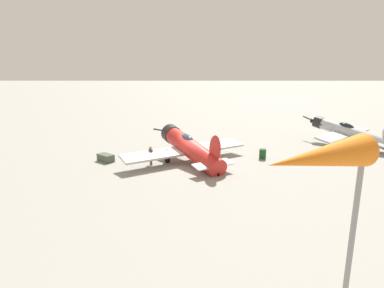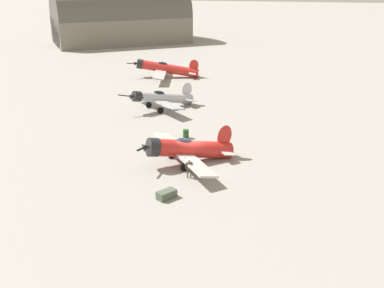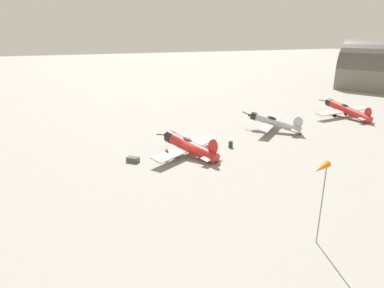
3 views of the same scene
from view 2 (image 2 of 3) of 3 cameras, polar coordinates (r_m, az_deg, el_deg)
ground_plane at (r=46.46m, az=-0.00°, el=-2.08°), size 400.00×400.00×0.00m
airplane_foreground at (r=45.78m, az=-0.55°, el=-0.58°), size 11.05×8.79×3.51m
airplane_mid_apron at (r=62.81m, az=-3.58°, el=5.35°), size 8.83×8.88×3.07m
airplane_far_line at (r=80.86m, az=-3.07°, el=8.70°), size 13.33×11.45×3.07m
ground_crew_mechanic at (r=42.79m, az=-0.34°, el=-2.66°), size 0.40×0.59×1.65m
equipment_crate at (r=39.47m, az=-2.95°, el=-5.83°), size 1.74×1.64×0.65m
fuel_drum at (r=52.59m, az=-0.71°, el=1.18°), size 0.66×0.66×0.92m
distant_hangar at (r=117.92m, az=-8.25°, el=13.92°), size 28.63×33.43×15.65m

